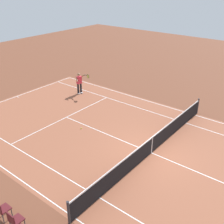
{
  "coord_description": "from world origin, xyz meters",
  "views": [
    {
      "loc": [
        -5.76,
        10.5,
        8.26
      ],
      "look_at": [
        3.43,
        -1.03,
        0.9
      ],
      "focal_mm": 44.02,
      "sensor_mm": 36.0,
      "label": 1
    }
  ],
  "objects_px": {
    "tennis_net": "(152,145)",
    "spectator_chair_5": "(1,209)",
    "tennis_player_near": "(80,82)",
    "spectator_chair_4": "(14,220)",
    "tennis_ball": "(81,128)"
  },
  "relations": [
    {
      "from": "tennis_player_near",
      "to": "spectator_chair_4",
      "type": "bearing_deg",
      "value": 124.27
    },
    {
      "from": "spectator_chair_4",
      "to": "tennis_player_near",
      "type": "bearing_deg",
      "value": -55.73
    },
    {
      "from": "tennis_net",
      "to": "spectator_chair_5",
      "type": "bearing_deg",
      "value": 73.75
    },
    {
      "from": "tennis_net",
      "to": "spectator_chair_5",
      "type": "height_order",
      "value": "tennis_net"
    },
    {
      "from": "tennis_player_near",
      "to": "spectator_chair_5",
      "type": "bearing_deg",
      "value": 121.16
    },
    {
      "from": "tennis_net",
      "to": "spectator_chair_5",
      "type": "xyz_separation_m",
      "value": [
        2.1,
        7.21,
        0.03
      ]
    },
    {
      "from": "tennis_ball",
      "to": "spectator_chair_5",
      "type": "distance_m",
      "value": 7.19
    },
    {
      "from": "tennis_player_near",
      "to": "spectator_chair_4",
      "type": "xyz_separation_m",
      "value": [
        -7.26,
        10.65,
        -0.41
      ]
    },
    {
      "from": "tennis_net",
      "to": "tennis_ball",
      "type": "distance_m",
      "value": 4.64
    },
    {
      "from": "tennis_net",
      "to": "spectator_chair_4",
      "type": "xyz_separation_m",
      "value": [
        1.28,
        7.21,
        0.03
      ]
    },
    {
      "from": "tennis_net",
      "to": "spectator_chair_4",
      "type": "bearing_deg",
      "value": 79.92
    },
    {
      "from": "tennis_ball",
      "to": "spectator_chair_4",
      "type": "bearing_deg",
      "value": 116.2
    },
    {
      "from": "tennis_net",
      "to": "tennis_player_near",
      "type": "height_order",
      "value": "tennis_player_near"
    },
    {
      "from": "tennis_net",
      "to": "tennis_player_near",
      "type": "distance_m",
      "value": 9.22
    },
    {
      "from": "tennis_net",
      "to": "tennis_ball",
      "type": "relative_size",
      "value": 177.27
    }
  ]
}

